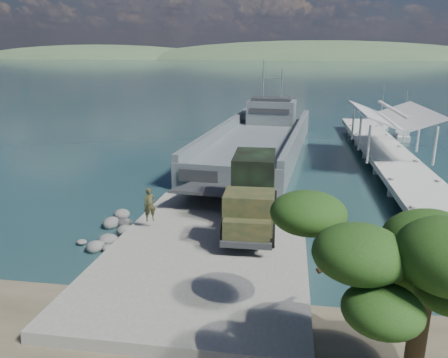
# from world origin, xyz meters

# --- Properties ---
(ground) EXTENTS (1400.00, 1400.00, 0.00)m
(ground) POSITION_xyz_m (0.00, 0.00, 0.00)
(ground) COLOR #1B403F
(ground) RESTS_ON ground
(boat_ramp) EXTENTS (10.00, 18.00, 0.50)m
(boat_ramp) POSITION_xyz_m (0.00, -1.00, 0.25)
(boat_ramp) COLOR slate
(boat_ramp) RESTS_ON ground
(shoreline_rocks) EXTENTS (3.20, 5.60, 0.90)m
(shoreline_rocks) POSITION_xyz_m (-6.20, 0.50, 0.00)
(shoreline_rocks) COLOR #51514F
(shoreline_rocks) RESTS_ON ground
(distant_headlands) EXTENTS (1000.00, 240.00, 48.00)m
(distant_headlands) POSITION_xyz_m (50.00, 560.00, 0.00)
(distant_headlands) COLOR #3F5A38
(distant_headlands) RESTS_ON ground
(pier) EXTENTS (6.40, 44.00, 6.10)m
(pier) POSITION_xyz_m (13.00, 18.77, 1.60)
(pier) COLOR #B2B1A7
(pier) RESTS_ON ground
(landing_craft) EXTENTS (11.02, 33.72, 9.86)m
(landing_craft) POSITION_xyz_m (0.73, 22.46, 0.81)
(landing_craft) COLOR #515B5F
(landing_craft) RESTS_ON ground
(military_truck) EXTENTS (2.89, 8.37, 3.85)m
(military_truck) POSITION_xyz_m (1.95, 1.95, 2.42)
(military_truck) COLOR black
(military_truck) RESTS_ON boat_ramp
(soldier) EXTENTS (0.84, 0.75, 1.93)m
(soldier) POSITION_xyz_m (-3.74, 0.63, 1.47)
(soldier) COLOR #21301A
(soldier) RESTS_ON boat_ramp
(sailboat_near) EXTENTS (2.13, 5.01, 5.91)m
(sailboat_near) POSITION_xyz_m (17.34, 32.67, 0.32)
(sailboat_near) COLOR #BDBDBD
(sailboat_near) RESTS_ON ground
(sailboat_far) EXTENTS (3.11, 5.22, 6.12)m
(sailboat_far) POSITION_xyz_m (16.00, 39.50, 0.33)
(sailboat_far) COLOR #BDBDBD
(sailboat_far) RESTS_ON ground
(overhang_tree) EXTENTS (6.82, 6.28, 6.19)m
(overhang_tree) POSITION_xyz_m (7.24, -10.13, 4.96)
(overhang_tree) COLOR #332214
(overhang_tree) RESTS_ON ground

